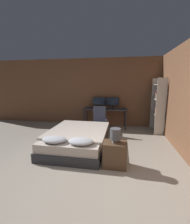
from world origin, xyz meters
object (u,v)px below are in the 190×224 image
object	(u,v)px
desk	(105,111)
monitor_left	(99,102)
nightstand	(115,154)
bedside_lamp	(115,134)
bookshelf	(159,103)
office_chair	(100,122)
computer_mouse	(113,109)
bed	(78,139)
monitor_right	(113,102)
keyboard	(105,109)

from	to	relation	value
desk	monitor_left	world-z (taller)	monitor_left
nightstand	bedside_lamp	bearing A→B (deg)	180.00
nightstand	bookshelf	distance (m)	2.99
bedside_lamp	nightstand	bearing A→B (deg)	0.00
bookshelf	office_chair	bearing A→B (deg)	-168.08
office_chair	desk	bearing A→B (deg)	81.82
computer_mouse	office_chair	xyz separation A→B (m)	(-0.40, -0.50, -0.39)
computer_mouse	office_chair	size ratio (longest dim) A/B	0.07
nightstand	desk	bearing A→B (deg)	100.39
bed	desk	world-z (taller)	desk
monitor_right	nightstand	bearing A→B (deg)	-85.34
desk	bookshelf	distance (m)	1.95
bedside_lamp	monitor_right	distance (m)	3.05
bedside_lamp	monitor_left	distance (m)	3.14
nightstand	desk	xyz separation A→B (m)	(-0.52, 2.83, 0.40)
monitor_left	nightstand	bearing A→B (deg)	-75.38
desk	office_chair	bearing A→B (deg)	-98.18
monitor_left	keyboard	distance (m)	0.54
bedside_lamp	office_chair	distance (m)	2.24
nightstand	monitor_right	size ratio (longest dim) A/B	1.04
bed	keyboard	size ratio (longest dim) A/B	4.95
bed	office_chair	xyz separation A→B (m)	(0.42, 1.34, 0.13)
monitor_right	monitor_left	bearing A→B (deg)	180.00
monitor_left	office_chair	distance (m)	1.10
bedside_lamp	bookshelf	distance (m)	2.91
bed	monitor_left	size ratio (longest dim) A/B	4.07
nightstand	bedside_lamp	xyz separation A→B (m)	(-0.00, 0.00, 0.44)
desk	keyboard	world-z (taller)	keyboard
bedside_lamp	monitor_right	world-z (taller)	monitor_right
keyboard	bookshelf	distance (m)	1.91
bookshelf	bed	bearing A→B (deg)	-143.91
monitor_left	monitor_right	world-z (taller)	same
bed	computer_mouse	xyz separation A→B (m)	(0.82, 1.84, 0.52)
bed	nightstand	xyz separation A→B (m)	(1.04, -0.79, 0.02)
monitor_right	computer_mouse	size ratio (longest dim) A/B	7.24
bedside_lamp	keyboard	world-z (taller)	bedside_lamp
nightstand	computer_mouse	distance (m)	2.68
desk	office_chair	distance (m)	0.76
monitor_left	desk	bearing A→B (deg)	-36.64
bookshelf	monitor_right	bearing A→B (deg)	163.39
bedside_lamp	bookshelf	size ratio (longest dim) A/B	0.16
nightstand	monitor_left	world-z (taller)	monitor_left
keyboard	office_chair	distance (m)	0.64
nightstand	computer_mouse	size ratio (longest dim) A/B	7.53
bedside_lamp	bookshelf	xyz separation A→B (m)	(1.37, 2.55, 0.34)
keyboard	monitor_left	bearing A→B (deg)	124.14
desk	monitor_right	xyz separation A→B (m)	(0.27, 0.20, 0.33)
bed	bookshelf	distance (m)	3.09
nightstand	bedside_lamp	distance (m)	0.44
desk	monitor_right	size ratio (longest dim) A/B	3.34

